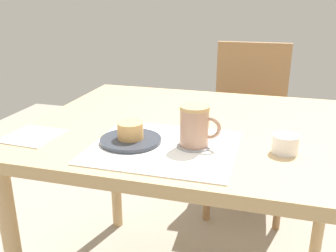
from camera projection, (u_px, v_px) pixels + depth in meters
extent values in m
cylinder|color=tan|center=(115.00, 164.00, 1.81)|extent=(0.05, 0.05, 0.68)
cylinder|color=tan|center=(324.00, 191.00, 1.57)|extent=(0.05, 0.05, 0.68)
cube|color=tan|center=(197.00, 129.00, 1.23)|extent=(1.06, 0.86, 0.04)
cylinder|color=#997047|center=(280.00, 191.00, 1.82)|extent=(0.04, 0.04, 0.43)
cylinder|color=#997047|center=(207.00, 183.00, 1.90)|extent=(0.04, 0.04, 0.43)
cylinder|color=#997047|center=(277.00, 161.00, 2.15)|extent=(0.04, 0.04, 0.43)
cylinder|color=#997047|center=(216.00, 155.00, 2.22)|extent=(0.04, 0.04, 0.43)
cube|color=#997047|center=(248.00, 131.00, 1.95)|extent=(0.44, 0.44, 0.04)
cube|color=#997047|center=(252.00, 81.00, 2.05)|extent=(0.39, 0.05, 0.42)
cube|color=white|center=(164.00, 147.00, 1.03)|extent=(0.40, 0.35, 0.00)
cylinder|color=#333842|center=(131.00, 140.00, 1.06)|extent=(0.17, 0.17, 0.01)
cylinder|color=#E0A860|center=(130.00, 130.00, 1.05)|extent=(0.07, 0.07, 0.05)
cylinder|color=#99999E|center=(194.00, 145.00, 1.03)|extent=(0.10, 0.10, 0.00)
cylinder|color=tan|center=(194.00, 127.00, 1.02)|extent=(0.08, 0.08, 0.10)
cylinder|color=tan|center=(195.00, 108.00, 1.00)|extent=(0.08, 0.08, 0.01)
torus|color=tan|center=(210.00, 128.00, 1.00)|extent=(0.06, 0.01, 0.06)
cube|color=white|center=(33.00, 136.00, 1.11)|extent=(0.16, 0.16, 0.00)
cylinder|color=white|center=(285.00, 144.00, 0.99)|extent=(0.07, 0.07, 0.05)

